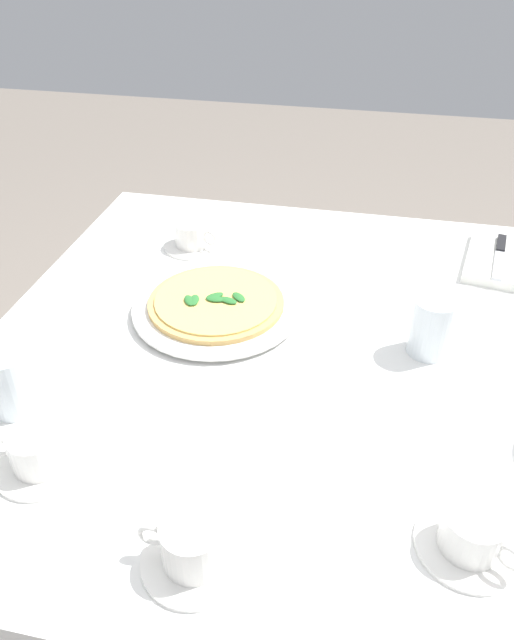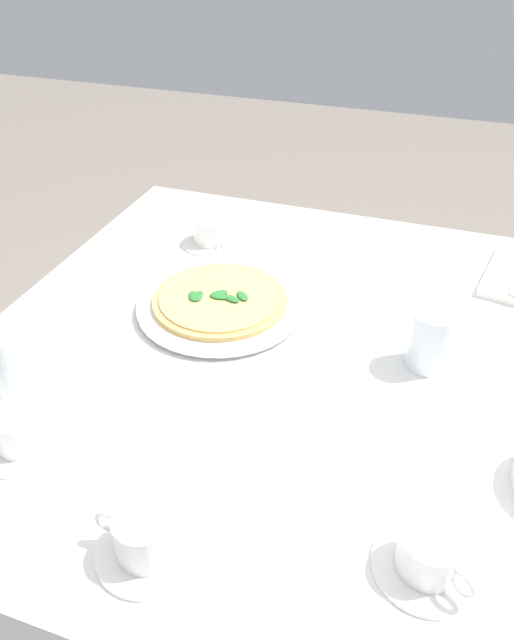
{
  "view_description": "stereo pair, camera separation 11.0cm",
  "coord_description": "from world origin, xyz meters",
  "px_view_note": "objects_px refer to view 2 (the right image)",
  "views": [
    {
      "loc": [
        0.84,
        0.1,
        1.41
      ],
      "look_at": [
        -0.04,
        -0.09,
        0.76
      ],
      "focal_mm": 34.05,
      "sensor_mm": 36.0,
      "label": 1
    },
    {
      "loc": [
        0.81,
        0.21,
        1.41
      ],
      "look_at": [
        -0.04,
        -0.09,
        0.76
      ],
      "focal_mm": 34.05,
      "sensor_mm": 36.0,
      "label": 2
    }
  ],
  "objects_px": {
    "coffee_cup_right_edge": "(211,233)",
    "water_glass_back_corner": "(7,364)",
    "coffee_cup_far_left": "(430,555)",
    "coffee_cup_center_back": "(20,431)",
    "pizza_plate": "(220,305)",
    "pizza": "(220,299)",
    "coffee_cup_near_right": "(145,536)",
    "water_glass_far_right": "(430,342)"
  },
  "relations": [
    {
      "from": "pizza_plate",
      "to": "water_glass_far_right",
      "type": "xyz_separation_m",
      "value": [
        0.04,
        0.39,
        0.04
      ]
    },
    {
      "from": "coffee_cup_center_back",
      "to": "coffee_cup_far_left",
      "type": "xyz_separation_m",
      "value": [
        0.01,
        0.58,
        -0.0
      ]
    },
    {
      "from": "pizza_plate",
      "to": "pizza",
      "type": "relative_size",
      "value": 1.24
    },
    {
      "from": "pizza",
      "to": "coffee_cup_right_edge",
      "type": "distance_m",
      "value": 0.27
    },
    {
      "from": "pizza",
      "to": "coffee_cup_near_right",
      "type": "height_order",
      "value": "coffee_cup_near_right"
    },
    {
      "from": "pizza_plate",
      "to": "coffee_cup_center_back",
      "type": "xyz_separation_m",
      "value": [
        0.42,
        -0.14,
        0.02
      ]
    },
    {
      "from": "coffee_cup_far_left",
      "to": "water_glass_far_right",
      "type": "bearing_deg",
      "value": -173.68
    },
    {
      "from": "pizza",
      "to": "coffee_cup_right_edge",
      "type": "bearing_deg",
      "value": -153.6
    },
    {
      "from": "coffee_cup_right_edge",
      "to": "water_glass_far_right",
      "type": "bearing_deg",
      "value": 61.36
    },
    {
      "from": "pizza_plate",
      "to": "water_glass_back_corner",
      "type": "height_order",
      "value": "water_glass_back_corner"
    },
    {
      "from": "pizza_plate",
      "to": "water_glass_back_corner",
      "type": "relative_size",
      "value": 3.04
    },
    {
      "from": "coffee_cup_right_edge",
      "to": "coffee_cup_center_back",
      "type": "bearing_deg",
      "value": -1.95
    },
    {
      "from": "coffee_cup_far_left",
      "to": "coffee_cup_right_edge",
      "type": "height_order",
      "value": "same"
    },
    {
      "from": "pizza",
      "to": "water_glass_far_right",
      "type": "xyz_separation_m",
      "value": [
        0.04,
        0.39,
        0.02
      ]
    },
    {
      "from": "coffee_cup_far_left",
      "to": "water_glass_back_corner",
      "type": "bearing_deg",
      "value": -99.49
    },
    {
      "from": "coffee_cup_far_left",
      "to": "coffee_cup_near_right",
      "type": "bearing_deg",
      "value": -74.88
    },
    {
      "from": "pizza",
      "to": "water_glass_back_corner",
      "type": "relative_size",
      "value": 2.46
    },
    {
      "from": "coffee_cup_right_edge",
      "to": "coffee_cup_near_right",
      "type": "bearing_deg",
      "value": 16.93
    },
    {
      "from": "coffee_cup_center_back",
      "to": "coffee_cup_near_right",
      "type": "xyz_separation_m",
      "value": [
        0.1,
        0.25,
        0.0
      ]
    },
    {
      "from": "pizza_plate",
      "to": "coffee_cup_right_edge",
      "type": "distance_m",
      "value": 0.27
    },
    {
      "from": "coffee_cup_near_right",
      "to": "coffee_cup_right_edge",
      "type": "xyz_separation_m",
      "value": [
        -0.76,
        -0.23,
        -0.0
      ]
    },
    {
      "from": "water_glass_back_corner",
      "to": "pizza_plate",
      "type": "bearing_deg",
      "value": 143.25
    },
    {
      "from": "pizza_plate",
      "to": "coffee_cup_right_edge",
      "type": "relative_size",
      "value": 2.45
    },
    {
      "from": "coffee_cup_near_right",
      "to": "water_glass_far_right",
      "type": "xyz_separation_m",
      "value": [
        -0.48,
        0.28,
        0.02
      ]
    },
    {
      "from": "coffee_cup_center_back",
      "to": "water_glass_far_right",
      "type": "bearing_deg",
      "value": 125.33
    },
    {
      "from": "coffee_cup_center_back",
      "to": "coffee_cup_right_edge",
      "type": "relative_size",
      "value": 1.02
    },
    {
      "from": "water_glass_back_corner",
      "to": "water_glass_far_right",
      "type": "xyz_separation_m",
      "value": [
        -0.28,
        0.63,
        -0.0
      ]
    },
    {
      "from": "coffee_cup_right_edge",
      "to": "water_glass_back_corner",
      "type": "distance_m",
      "value": 0.57
    },
    {
      "from": "coffee_cup_far_left",
      "to": "water_glass_far_right",
      "type": "distance_m",
      "value": 0.39
    },
    {
      "from": "pizza",
      "to": "coffee_cup_near_right",
      "type": "xyz_separation_m",
      "value": [
        0.52,
        0.11,
        0.01
      ]
    },
    {
      "from": "coffee_cup_near_right",
      "to": "water_glass_back_corner",
      "type": "xyz_separation_m",
      "value": [
        -0.2,
        -0.35,
        0.02
      ]
    },
    {
      "from": "pizza",
      "to": "coffee_cup_near_right",
      "type": "bearing_deg",
      "value": 12.11
    },
    {
      "from": "coffee_cup_right_edge",
      "to": "water_glass_back_corner",
      "type": "xyz_separation_m",
      "value": [
        0.56,
        -0.12,
        0.02
      ]
    },
    {
      "from": "coffee_cup_center_back",
      "to": "coffee_cup_far_left",
      "type": "distance_m",
      "value": 0.58
    },
    {
      "from": "pizza_plate",
      "to": "coffee_cup_near_right",
      "type": "relative_size",
      "value": 2.4
    },
    {
      "from": "water_glass_back_corner",
      "to": "water_glass_far_right",
      "type": "distance_m",
      "value": 0.69
    },
    {
      "from": "coffee_cup_right_edge",
      "to": "water_glass_back_corner",
      "type": "relative_size",
      "value": 1.24
    },
    {
      "from": "pizza",
      "to": "coffee_cup_center_back",
      "type": "bearing_deg",
      "value": -18.81
    },
    {
      "from": "coffee_cup_center_back",
      "to": "pizza_plate",
      "type": "bearing_deg",
      "value": 161.19
    },
    {
      "from": "pizza_plate",
      "to": "coffee_cup_right_edge",
      "type": "height_order",
      "value": "coffee_cup_right_edge"
    },
    {
      "from": "coffee_cup_right_edge",
      "to": "water_glass_far_right",
      "type": "xyz_separation_m",
      "value": [
        0.28,
        0.51,
        0.02
      ]
    },
    {
      "from": "coffee_cup_near_right",
      "to": "coffee_cup_right_edge",
      "type": "height_order",
      "value": "coffee_cup_near_right"
    }
  ]
}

